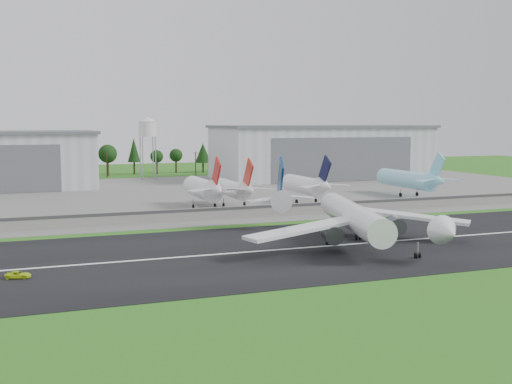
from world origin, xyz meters
name	(u,v)px	position (x,y,z in m)	size (l,w,h in m)	color
ground	(352,255)	(0.00, 0.00, 0.00)	(600.00, 600.00, 0.00)	#276618
runway	(330,246)	(0.00, 10.00, 0.05)	(320.00, 60.00, 0.10)	black
runway_centerline	(330,246)	(0.00, 10.00, 0.11)	(220.00, 1.00, 0.02)	white
apron	(195,193)	(0.00, 120.00, 0.05)	(320.00, 150.00, 0.10)	slate
blast_fence	(256,211)	(0.00, 54.99, 1.81)	(240.00, 0.61, 3.50)	gray
hangar_east	(321,152)	(75.00, 164.92, 12.63)	(102.00, 47.00, 25.20)	silver
water_tower	(147,127)	(-5.00, 185.00, 24.55)	(8.40, 8.40, 29.40)	#99999E
utility_poles	(153,177)	(0.00, 200.00, 0.00)	(230.00, 3.00, 12.00)	black
treeline	(147,174)	(0.00, 215.00, 0.00)	(320.00, 16.00, 22.00)	black
main_airliner	(355,223)	(5.85, 9.58, 4.89)	(55.29, 58.42, 18.17)	white
ground_vehicle	(18,275)	(-63.49, 3.05, 0.70)	(1.99, 4.32, 1.20)	#CCEA1B
parked_jet_red_a	(205,189)	(-8.70, 76.59, 6.37)	(7.36, 31.29, 16.89)	white
parked_jet_red_b	(236,189)	(1.14, 76.51, 5.90)	(7.36, 31.29, 16.38)	silver
parked_jet_navy	(308,185)	(26.29, 76.57, 6.20)	(7.36, 31.29, 16.71)	white
parked_jet_skyblue	(411,179)	(69.41, 81.59, 6.33)	(7.36, 37.29, 16.90)	#93E1FE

